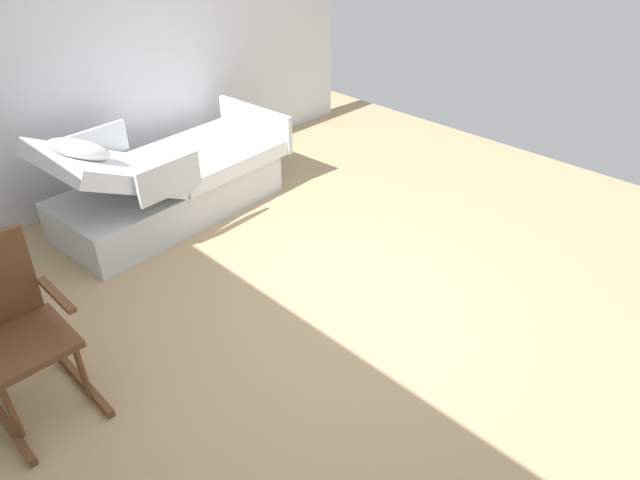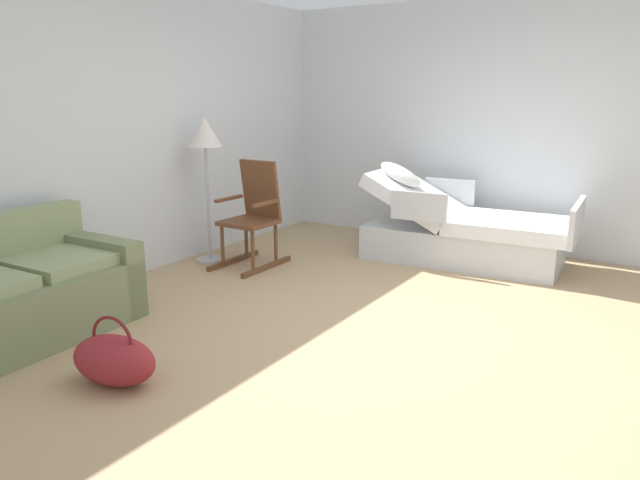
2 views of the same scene
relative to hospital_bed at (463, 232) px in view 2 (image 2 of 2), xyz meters
name	(u,v)px [view 2 (image 2 of 2)]	position (x,y,z in m)	size (l,w,h in m)	color
ground_plane	(389,323)	(-1.96, -0.13, -0.30)	(6.74, 6.74, 0.00)	tan
back_wall	(137,131)	(-1.96, 2.54, 1.05)	(5.59, 0.10, 2.70)	silver
side_wall	(505,126)	(0.79, -0.13, 1.05)	(0.10, 5.44, 2.70)	silver
hospital_bed	(463,232)	(0.00, 0.00, 0.00)	(1.11, 2.14, 1.03)	silver
couch	(14,298)	(-3.64, 1.96, 0.00)	(1.64, 0.92, 0.85)	#737D57
rocking_chair	(253,216)	(-1.25, 1.74, 0.20)	(0.76, 0.51, 1.05)	brown
floor_lamp	(205,142)	(-1.42, 2.19, 0.93)	(0.34, 0.34, 1.48)	#B2B5BA
duffel_bag	(114,359)	(-3.70, 0.84, -0.15)	(0.41, 0.60, 0.43)	maroon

